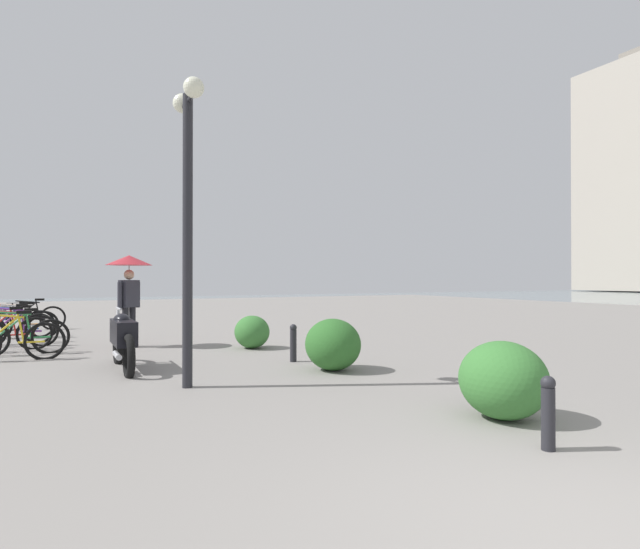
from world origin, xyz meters
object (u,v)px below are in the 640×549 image
object	(u,v)px
bicycle_blue	(13,328)
bollard_mid	(293,342)
bicycle_red	(6,334)
bicycle_purple	(16,330)
bicycle_green	(21,337)
bollard_near	(548,411)
motorcycle	(123,339)
bicycle_yellow	(13,341)
lamppost	(188,188)
bicycle_silver	(20,324)
bicycle_black	(33,318)
pedestrian	(129,275)
bicycle_orange	(17,324)

from	to	relation	value
bicycle_blue	bollard_mid	world-z (taller)	bicycle_blue
bicycle_red	bollard_mid	bearing A→B (deg)	-129.53
bicycle_red	bicycle_purple	world-z (taller)	same
bicycle_green	bicycle_blue	distance (m)	2.03
bicycle_blue	bollard_near	xyz separation A→B (m)	(-10.65, -4.81, -0.01)
motorcycle	bicycle_yellow	bearing A→B (deg)	42.60
bicycle_yellow	bicycle_purple	size ratio (longest dim) A/B	1.02
lamppost	bollard_mid	bearing A→B (deg)	-58.97
bicycle_green	bicycle_silver	world-z (taller)	same
bicycle_yellow	bicycle_black	size ratio (longest dim) A/B	1.00
motorcycle	pedestrian	distance (m)	3.12
bicycle_green	bicycle_red	world-z (taller)	same
bicycle_purple	bicycle_silver	distance (m)	1.67
bicycle_yellow	bicycle_silver	bearing A→B (deg)	1.52
bicycle_green	bicycle_black	bearing A→B (deg)	0.11
bicycle_purple	bollard_mid	xyz separation A→B (m)	(-4.71, -4.66, 0.00)
bicycle_yellow	bicycle_black	distance (m)	6.26
bicycle_red	bollard_mid	world-z (taller)	bicycle_red
lamppost	bicycle_green	distance (m)	5.65
bicycle_purple	bicycle_orange	xyz separation A→B (m)	(1.96, 0.11, 0.00)
bicycle_red	bicycle_black	world-z (taller)	same
pedestrian	bicycle_black	bearing A→B (deg)	21.59
bicycle_purple	bicycle_green	bearing A→B (deg)	-173.10
lamppost	motorcycle	xyz separation A→B (m)	(1.93, 0.64, -2.29)
motorcycle	pedestrian	xyz separation A→B (m)	(2.89, -0.43, 1.10)
bicycle_purple	bicycle_orange	size ratio (longest dim) A/B	0.98
bicycle_blue	bicycle_silver	bearing A→B (deg)	-4.48
bicycle_black	bicycle_red	bearing A→B (deg)	176.47
bicycle_blue	pedestrian	distance (m)	3.18
bollard_mid	bicycle_black	bearing A→B (deg)	27.25
bicycle_purple	bollard_near	bearing A→B (deg)	-155.00
bicycle_red	bicycle_silver	distance (m)	2.44
bicycle_orange	pedestrian	size ratio (longest dim) A/B	0.87
bicycle_green	bicycle_black	xyz separation A→B (m)	(5.48, 0.01, 0.00)
bicycle_black	bicycle_orange	bearing A→B (deg)	172.39
bicycle_silver	bollard_near	size ratio (longest dim) A/B	2.67
bicycle_green	bicycle_red	xyz separation A→B (m)	(0.71, 0.31, 0.00)
bicycle_orange	bicycle_black	size ratio (longest dim) A/B	1.00
motorcycle	bicycle_black	size ratio (longest dim) A/B	1.23
bicycle_black	pedestrian	size ratio (longest dim) A/B	0.87
lamppost	bicycle_yellow	xyz separation A→B (m)	(3.80, 2.35, -2.43)
lamppost	bollard_mid	size ratio (longest dim) A/B	6.16
bicycle_blue	pedestrian	size ratio (longest dim) A/B	0.87
pedestrian	bollard_mid	distance (m)	4.43
bicycle_red	bicycle_blue	bearing A→B (deg)	-1.36
bollard_near	bollard_mid	world-z (taller)	bollard_mid
bicycle_red	bicycle_silver	xyz separation A→B (m)	(2.43, -0.12, 0.00)
bicycle_blue	bollard_mid	xyz separation A→B (m)	(-5.25, -4.76, 0.00)
bicycle_purple	bollard_mid	world-z (taller)	bicycle_purple
bicycle_silver	pedestrian	bearing A→B (deg)	-142.18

